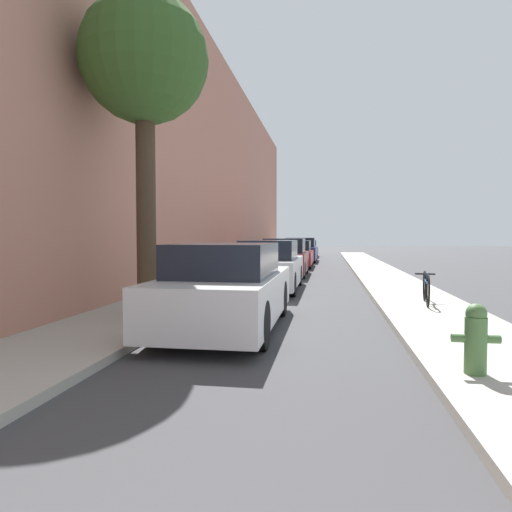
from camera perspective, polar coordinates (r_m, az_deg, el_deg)
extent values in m
plane|color=#3D3D3F|center=(15.61, 6.08, -3.40)|extent=(120.00, 120.00, 0.00)
cube|color=#ADA89E|center=(16.01, -4.35, -3.02)|extent=(2.00, 52.00, 0.12)
cube|color=#ADA89E|center=(15.72, 16.71, -3.23)|extent=(2.00, 52.00, 0.12)
cube|color=tan|center=(16.62, -9.08, 13.64)|extent=(0.70, 52.00, 9.63)
cylinder|color=black|center=(9.47, -6.32, -5.13)|extent=(0.22, 0.71, 0.71)
cylinder|color=black|center=(9.18, 3.07, -5.36)|extent=(0.22, 0.71, 0.71)
cylinder|color=black|center=(6.87, -12.51, -8.10)|extent=(0.22, 0.71, 0.71)
cylinder|color=black|center=(6.47, 0.49, -8.70)|extent=(0.22, 0.71, 0.71)
cube|color=silver|center=(7.92, -3.58, -5.03)|extent=(1.76, 4.46, 0.75)
cube|color=black|center=(7.69, -3.88, -0.43)|extent=(1.55, 2.32, 0.54)
cylinder|color=black|center=(14.94, -0.39, -2.38)|extent=(0.22, 0.66, 0.66)
cylinder|color=black|center=(14.77, 5.33, -2.45)|extent=(0.22, 0.66, 0.66)
cylinder|color=black|center=(12.28, -2.48, -3.45)|extent=(0.22, 0.66, 0.66)
cylinder|color=black|center=(12.07, 4.48, -3.56)|extent=(0.22, 0.66, 0.66)
cube|color=silver|center=(13.47, 1.78, -1.92)|extent=(1.69, 4.38, 0.77)
cube|color=black|center=(13.26, 1.69, 0.83)|extent=(1.49, 2.28, 0.54)
cylinder|color=black|center=(19.66, 1.82, -1.21)|extent=(0.22, 0.65, 0.65)
cylinder|color=black|center=(19.53, 6.25, -1.25)|extent=(0.22, 0.65, 0.65)
cylinder|color=black|center=(17.25, 0.80, -1.74)|extent=(0.22, 0.65, 0.65)
cylinder|color=black|center=(17.09, 5.85, -1.79)|extent=(0.22, 0.65, 0.65)
cube|color=maroon|center=(18.35, 3.70, -0.74)|extent=(1.73, 3.94, 0.77)
cube|color=black|center=(18.17, 3.66, 1.33)|extent=(1.52, 2.05, 0.56)
cylinder|color=black|center=(24.56, 3.10, -0.38)|extent=(0.22, 0.71, 0.71)
cylinder|color=black|center=(24.45, 6.93, -0.41)|extent=(0.22, 0.71, 0.71)
cylinder|color=black|center=(22.04, 2.42, -0.71)|extent=(0.22, 0.71, 0.71)
cylinder|color=black|center=(21.91, 6.68, -0.75)|extent=(0.22, 0.71, 0.71)
cube|color=maroon|center=(23.22, 4.79, -0.18)|extent=(1.86, 4.10, 0.62)
cube|color=black|center=(23.03, 4.77, 1.26)|extent=(1.64, 2.13, 0.56)
cylinder|color=black|center=(29.82, 4.22, 0.03)|extent=(0.22, 0.61, 0.61)
cylinder|color=black|center=(29.73, 7.45, 0.01)|extent=(0.22, 0.61, 0.61)
cylinder|color=black|center=(27.07, 3.73, -0.22)|extent=(0.22, 0.61, 0.61)
cylinder|color=black|center=(26.97, 7.29, -0.25)|extent=(0.22, 0.61, 0.61)
cube|color=navy|center=(28.37, 5.68, 0.40)|extent=(1.91, 4.46, 0.77)
cube|color=black|center=(28.18, 5.67, 1.74)|extent=(1.68, 2.32, 0.55)
cylinder|color=black|center=(35.82, 5.19, 0.47)|extent=(0.22, 0.62, 0.62)
cylinder|color=black|center=(35.75, 7.63, 0.45)|extent=(0.22, 0.62, 0.62)
cylinder|color=black|center=(33.15, 4.88, 0.30)|extent=(0.22, 0.62, 0.62)
cylinder|color=black|center=(33.07, 7.51, 0.28)|extent=(0.22, 0.62, 0.62)
cube|color=slate|center=(34.43, 6.30, 0.66)|extent=(1.73, 4.32, 0.62)
cube|color=black|center=(34.25, 6.30, 1.58)|extent=(1.52, 2.25, 0.49)
cylinder|color=#423323|center=(8.98, -13.66, 6.26)|extent=(0.37, 0.37, 4.18)
sphere|color=#335623|center=(9.57, -13.85, 22.96)|extent=(2.42, 2.42, 2.42)
cylinder|color=#47703D|center=(5.54, 25.90, -10.09)|extent=(0.23, 0.23, 0.62)
sphere|color=#47703D|center=(5.47, 25.97, -6.53)|extent=(0.22, 0.22, 0.22)
cylinder|color=#47703D|center=(5.47, 24.14, -9.41)|extent=(0.15, 0.09, 0.09)
cylinder|color=#47703D|center=(5.57, 27.65, -9.26)|extent=(0.15, 0.09, 0.09)
torus|color=black|center=(11.17, 20.44, -3.51)|extent=(0.13, 0.69, 0.69)
torus|color=black|center=(10.17, 20.81, -4.10)|extent=(0.13, 0.69, 0.69)
cube|color=#235193|center=(10.65, 20.63, -2.96)|extent=(0.15, 0.84, 0.04)
cylinder|color=#235193|center=(10.46, 20.71, -2.53)|extent=(0.04, 0.04, 0.19)
cube|color=black|center=(11.06, 20.49, -2.13)|extent=(0.44, 0.09, 0.04)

